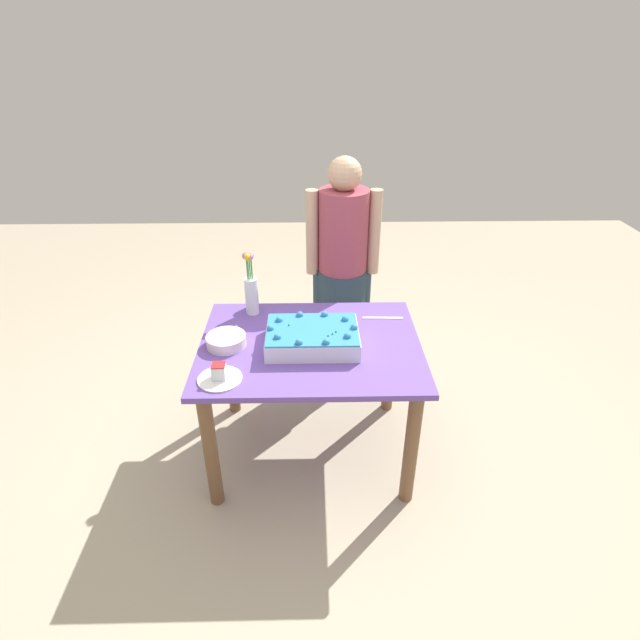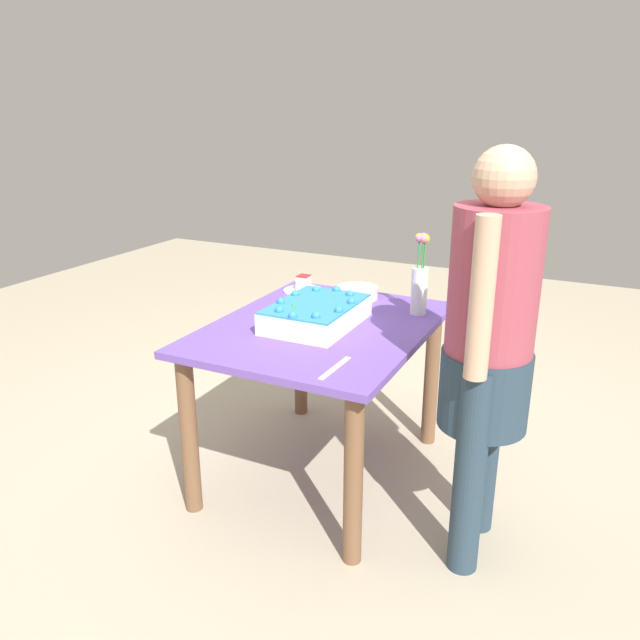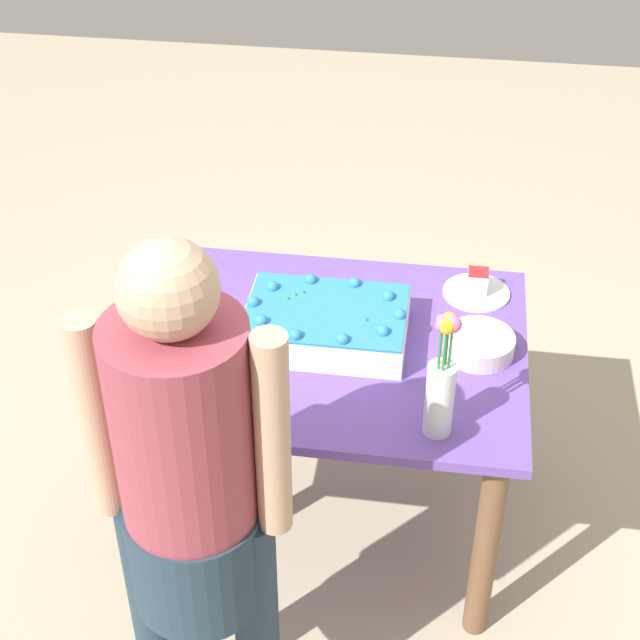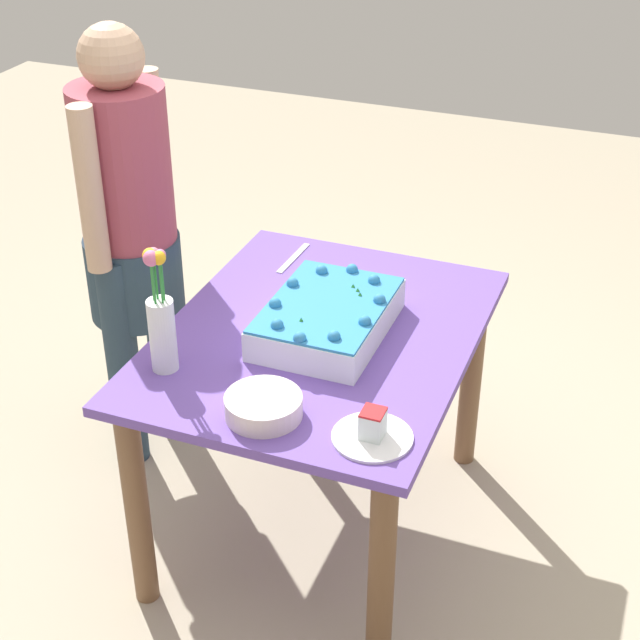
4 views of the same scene
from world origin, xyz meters
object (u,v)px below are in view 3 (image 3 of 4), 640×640
Objects in this scene: fruit_bowl at (479,344)px; person_standing at (190,490)px; cake_knife at (169,384)px; flower_vase at (441,385)px; sheet_cake at (326,323)px; serving_plate_with_slice at (477,288)px.

person_standing reaches higher than fruit_bowl.
cake_knife is 0.74m from flower_vase.
sheet_cake reaches higher than cake_knife.
person_standing reaches higher than cake_knife.
sheet_cake is at bearing -143.47° from cake_knife.
serving_plate_with_slice is 1.21m from person_standing.
sheet_cake is 0.31× the size of person_standing.
person_standing is (0.20, -0.49, 0.13)m from cake_knife.
person_standing reaches higher than serving_plate_with_slice.
flower_vase is 0.24× the size of person_standing.
flower_vase is at bearing -51.99° from person_standing.
cake_knife is at bearing -146.00° from serving_plate_with_slice.
sheet_cake is at bearing 179.01° from fruit_bowl.
person_standing is at bearing -129.88° from fruit_bowl.
cake_knife is at bearing -162.40° from fruit_bowl.
cake_knife is at bearing -145.45° from sheet_cake.
cake_knife is at bearing 173.95° from flower_vase.
fruit_bowl is 0.13× the size of person_standing.
serving_plate_with_slice is 0.14× the size of person_standing.
flower_vase reaches higher than cake_knife.
flower_vase is 1.83× the size of fruit_bowl.
person_standing is at bearing -141.99° from flower_vase.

